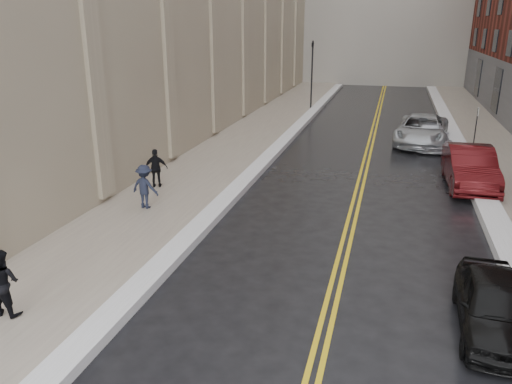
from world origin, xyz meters
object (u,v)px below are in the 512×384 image
Objects in this scene: car_silver_near at (430,135)px; pedestrian_b at (145,187)px; pedestrian_a at (3,282)px; car_silver_far at (422,130)px; pedestrian_c at (156,168)px; car_black at (495,305)px; car_maroon at (470,167)px.

pedestrian_b reaches higher than car_silver_near.
pedestrian_a reaches higher than car_silver_near.
pedestrian_b reaches higher than car_silver_far.
pedestrian_b reaches higher than pedestrian_c.
pedestrian_a is (-9.74, -20.78, 0.14)m from car_silver_far.
car_silver_far is at bearing 121.54° from car_silver_near.
pedestrian_a is (-10.56, -2.41, 0.30)m from car_black.
car_maroon is at bearing -126.88° from pedestrian_a.
pedestrian_a is at bearing 99.10° from pedestrian_b.
car_silver_near is (-0.40, 17.79, -0.00)m from car_black.
car_silver_far is (-1.60, 7.50, -0.02)m from car_maroon.
car_silver_near is 0.73m from car_silver_far.
pedestrian_b is (-10.72, 4.67, 0.30)m from car_black.
car_silver_far is 22.95m from pedestrian_a.
pedestrian_b is at bearing -85.14° from pedestrian_a.
pedestrian_a reaches higher than pedestrian_c.
car_silver_far is 15.55m from pedestrian_c.
car_maroon is 17.46m from pedestrian_a.
car_maroon is 3.17× the size of pedestrian_a.
car_silver_near is 16.70m from pedestrian_b.
car_silver_near is 0.76× the size of car_silver_far.
car_silver_near is (-1.17, 6.92, -0.19)m from car_maroon.
car_maroon reaches higher than car_black.
car_silver_far is (-0.43, 0.57, 0.17)m from car_silver_near.
car_black is 0.65× the size of car_silver_far.
car_silver_near is at bearing -113.10° from pedestrian_a.
car_maroon is at bearing -71.55° from car_silver_far.
car_silver_far is 3.66× the size of pedestrian_a.
pedestrian_a reaches higher than car_silver_far.
pedestrian_b is at bearing 85.12° from pedestrian_c.
car_silver_far is at bearing 94.32° from car_black.
pedestrian_c is at bearing -65.54° from pedestrian_b.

